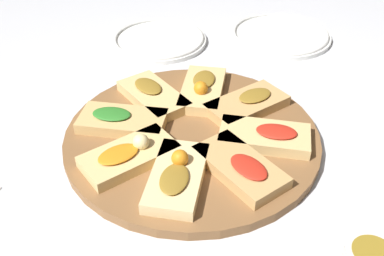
% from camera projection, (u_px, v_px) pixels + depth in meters
% --- Properties ---
extents(ground_plane, '(3.00, 3.00, 0.00)m').
position_uv_depth(ground_plane, '(192.00, 140.00, 0.78)').
color(ground_plane, silver).
extents(serving_board, '(0.44, 0.44, 0.02)m').
position_uv_depth(serving_board, '(192.00, 137.00, 0.78)').
color(serving_board, brown).
rests_on(serving_board, ground_plane).
extents(focaccia_slice_0, '(0.10, 0.16, 0.04)m').
position_uv_depth(focaccia_slice_0, '(177.00, 176.00, 0.67)').
color(focaccia_slice_0, '#E5C689').
rests_on(focaccia_slice_0, serving_board).
extents(focaccia_slice_1, '(0.15, 0.16, 0.03)m').
position_uv_depth(focaccia_slice_1, '(240.00, 167.00, 0.69)').
color(focaccia_slice_1, tan).
rests_on(focaccia_slice_1, serving_board).
extents(focaccia_slice_2, '(0.16, 0.10, 0.03)m').
position_uv_depth(focaccia_slice_2, '(265.00, 136.00, 0.75)').
color(focaccia_slice_2, '#DBB775').
rests_on(focaccia_slice_2, serving_board).
extents(focaccia_slice_3, '(0.16, 0.15, 0.03)m').
position_uv_depth(focaccia_slice_3, '(247.00, 104.00, 0.82)').
color(focaccia_slice_3, tan).
rests_on(focaccia_slice_3, serving_board).
extents(focaccia_slice_4, '(0.10, 0.16, 0.04)m').
position_uv_depth(focaccia_slice_4, '(202.00, 89.00, 0.86)').
color(focaccia_slice_4, '#DBB775').
rests_on(focaccia_slice_4, serving_board).
extents(focaccia_slice_5, '(0.15, 0.16, 0.03)m').
position_uv_depth(focaccia_slice_5, '(153.00, 95.00, 0.85)').
color(focaccia_slice_5, '#DBB775').
rests_on(focaccia_slice_5, serving_board).
extents(focaccia_slice_6, '(0.16, 0.10, 0.03)m').
position_uv_depth(focaccia_slice_6, '(122.00, 120.00, 0.78)').
color(focaccia_slice_6, tan).
rests_on(focaccia_slice_6, serving_board).
extents(focaccia_slice_7, '(0.16, 0.15, 0.04)m').
position_uv_depth(focaccia_slice_7, '(130.00, 155.00, 0.71)').
color(focaccia_slice_7, '#DBB775').
rests_on(focaccia_slice_7, serving_board).
extents(plate_left, '(0.23, 0.23, 0.02)m').
position_uv_depth(plate_left, '(159.00, 40.00, 1.08)').
color(plate_left, white).
rests_on(plate_left, ground_plane).
extents(plate_right, '(0.25, 0.25, 0.02)m').
position_uv_depth(plate_right, '(280.00, 35.00, 1.10)').
color(plate_right, white).
rests_on(plate_right, ground_plane).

